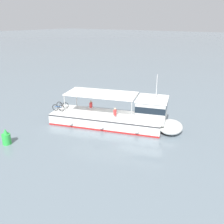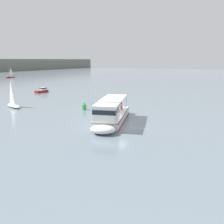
% 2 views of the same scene
% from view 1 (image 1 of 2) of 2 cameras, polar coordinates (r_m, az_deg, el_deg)
% --- Properties ---
extents(ground_plane, '(400.00, 400.00, 0.00)m').
position_cam_1_polar(ground_plane, '(24.79, 4.94, -2.65)').
color(ground_plane, slate).
extents(ferry_main, '(13.04, 6.88, 5.32)m').
position_cam_1_polar(ferry_main, '(23.64, 2.37, -1.12)').
color(ferry_main, white).
rests_on(ferry_main, ground).
extents(channel_buoy, '(0.70, 0.70, 1.40)m').
position_cam_1_polar(channel_buoy, '(22.33, -23.26, -5.51)').
color(channel_buoy, green).
rests_on(channel_buoy, ground).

